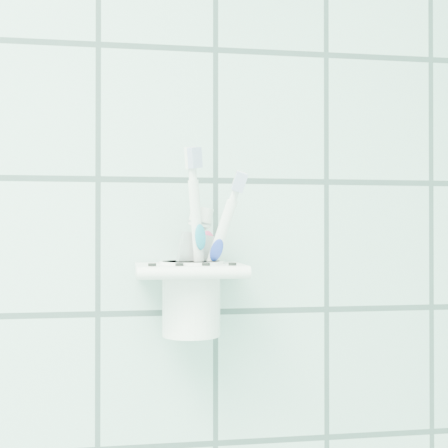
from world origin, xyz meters
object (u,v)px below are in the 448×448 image
toothpaste_tube (181,257)px  toothbrush_pink (204,237)px  toothbrush_blue (194,233)px  holder_bracket (189,272)px  toothbrush_orange (191,244)px  cup (191,295)px

toothpaste_tube → toothbrush_pink: bearing=-17.0°
toothbrush_pink → toothbrush_blue: size_ratio=0.98×
holder_bracket → toothbrush_orange: 0.03m
toothbrush_blue → toothbrush_orange: toothbrush_blue is taller
toothbrush_blue → toothpaste_tube: (-0.02, -0.00, -0.03)m
cup → toothpaste_tube: toothpaste_tube is taller
cup → toothbrush_orange: bearing=87.1°
toothbrush_blue → toothbrush_orange: (-0.00, 0.01, -0.01)m
holder_bracket → toothpaste_tube: 0.02m
toothbrush_pink → toothpaste_tube: toothbrush_pink is taller
cup → toothbrush_pink: bearing=3.1°
cup → toothbrush_orange: size_ratio=0.45×
toothbrush_orange → cup: bearing=-92.9°
toothbrush_pink → cup: bearing=151.9°
cup → toothpaste_tube: (-0.01, 0.00, 0.04)m
cup → toothbrush_orange: (0.00, 0.01, 0.06)m
toothbrush_pink → toothbrush_blue: (-0.01, 0.00, 0.00)m
toothbrush_blue → toothpaste_tube: size_ratio=1.45×
toothbrush_blue → cup: bearing=-147.0°
toothpaste_tube → toothbrush_orange: bearing=25.6°
holder_bracket → cup: size_ratio=1.42×
toothbrush_pink → toothpaste_tube: bearing=142.3°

